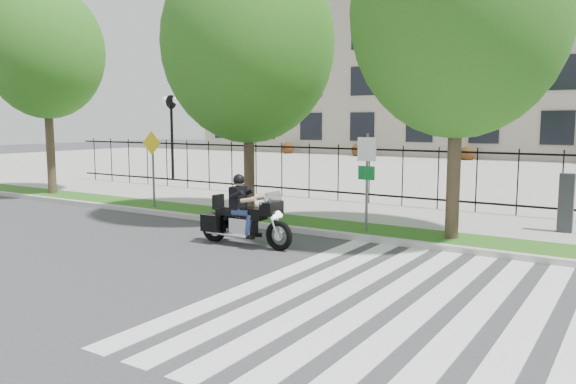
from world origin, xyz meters
The scene contains 15 objects.
ground centered at (0.00, 0.00, 0.00)m, with size 120.00×120.00×0.00m, color #363639.
curb centered at (0.00, 4.10, 0.07)m, with size 60.00×0.20×0.15m, color #B5B2AB.
grass_verge centered at (0.00, 4.95, 0.07)m, with size 60.00×1.50×0.15m, color #1B4A12.
sidewalk centered at (0.00, 7.45, 0.07)m, with size 60.00×3.50×0.15m, color #9F9D95.
plaza centered at (0.00, 25.00, 0.05)m, with size 80.00×34.00×0.10m, color #9F9D95.
crosswalk_stripes centered at (4.83, 0.00, 0.01)m, with size 5.70×8.00×0.01m, color silver, non-canonical shape.
iron_fence centered at (0.00, 9.20, 1.15)m, with size 30.00×0.06×2.00m, color black, non-canonical shape.
office_building centered at (0.00, 44.92, 9.97)m, with size 60.00×21.90×20.15m.
lamp_post_left centered at (-12.00, 12.00, 3.21)m, with size 1.06×0.70×4.25m.
street_tree_0 centered at (-11.59, 4.95, 5.57)m, with size 4.41×4.41×7.97m.
street_tree_1 centered at (-1.96, 4.95, 5.19)m, with size 5.03×5.03×7.94m.
street_tree_2 centered at (4.13, 4.95, 5.44)m, with size 5.07×5.07×8.22m.
sign_pole_regulatory centered at (2.04, 4.58, 1.74)m, with size 0.50×0.09×2.50m.
sign_pole_warning centered at (-5.62, 4.58, 1.74)m, with size 0.78×0.09×2.49m.
motorcycle_rider centered at (0.03, 2.08, 0.68)m, with size 2.66×0.78×2.06m.
Camera 1 is at (8.03, -8.41, 2.95)m, focal length 35.00 mm.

